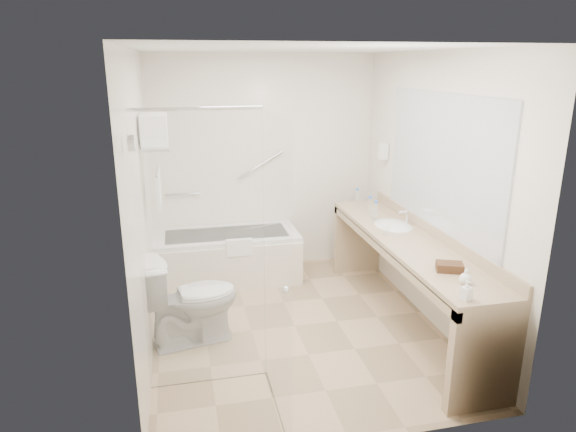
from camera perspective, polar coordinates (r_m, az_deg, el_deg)
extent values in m
plane|color=tan|center=(4.97, 0.76, -12.10)|extent=(3.20, 3.20, 0.00)
cube|color=silver|center=(4.35, 0.90, 18.08)|extent=(2.60, 3.20, 0.10)
cube|color=silver|center=(6.03, -2.68, 5.77)|extent=(2.60, 0.10, 2.50)
cube|color=silver|center=(3.05, 7.77, -5.59)|extent=(2.60, 0.10, 2.50)
cube|color=silver|center=(4.40, -15.89, 0.96)|extent=(0.10, 3.20, 2.50)
cube|color=silver|center=(4.96, 15.63, 2.73)|extent=(0.10, 3.20, 2.50)
cube|color=silver|center=(5.90, -6.76, -4.44)|extent=(1.60, 0.70, 0.55)
cube|color=silver|center=(5.58, -6.37, -5.99)|extent=(1.60, 0.02, 0.50)
cube|color=white|center=(5.51, -5.43, -3.48)|extent=(0.28, 0.06, 0.18)
cylinder|color=silver|center=(5.97, -11.59, 2.38)|extent=(0.40, 0.03, 0.03)
cylinder|color=silver|center=(5.99, -3.09, 5.67)|extent=(0.53, 0.03, 0.33)
cube|color=silver|center=(3.79, -9.36, -4.35)|extent=(0.90, 0.01, 2.10)
cube|color=silver|center=(3.42, -1.31, -6.48)|extent=(0.02, 0.90, 2.10)
cylinder|color=silver|center=(3.55, -10.17, 11.66)|extent=(0.90, 0.02, 0.02)
sphere|color=silver|center=(3.31, -0.28, -8.23)|extent=(0.05, 0.05, 0.05)
cylinder|color=silver|center=(3.13, -17.03, 7.76)|extent=(0.04, 0.10, 0.10)
cube|color=silver|center=(4.64, -14.51, 7.57)|extent=(0.24, 0.55, 0.02)
cylinder|color=silver|center=(4.68, -14.32, 4.91)|extent=(0.02, 0.55, 0.02)
cube|color=white|center=(4.71, -14.18, 3.01)|extent=(0.03, 0.42, 0.32)
cube|color=white|center=(4.63, -14.57, 8.25)|extent=(0.22, 0.40, 0.08)
cube|color=white|center=(4.62, -14.64, 9.30)|extent=(0.22, 0.40, 0.08)
cube|color=white|center=(4.61, -14.72, 10.36)|extent=(0.22, 0.40, 0.08)
cube|color=tan|center=(4.83, 13.17, -2.74)|extent=(0.55, 2.70, 0.05)
cube|color=tan|center=(4.92, 15.96, -1.66)|extent=(0.03, 2.70, 0.10)
cube|color=tan|center=(4.74, 10.33, -3.62)|extent=(0.04, 2.70, 0.08)
cube|color=tan|center=(3.98, 21.03, -14.67)|extent=(0.55, 0.08, 0.80)
cube|color=tan|center=(6.10, 7.69, -2.52)|extent=(0.55, 0.08, 0.80)
ellipsoid|color=silver|center=(5.18, 11.59, -1.33)|extent=(0.40, 0.52, 0.14)
cylinder|color=silver|center=(5.21, 13.12, -0.07)|extent=(0.03, 0.03, 0.14)
cube|color=silver|center=(4.76, 16.64, 5.79)|extent=(0.02, 2.00, 1.20)
cube|color=white|center=(5.82, 10.56, 7.11)|extent=(0.08, 0.10, 0.18)
imported|color=silver|center=(4.63, -10.72, -9.10)|extent=(0.90, 0.62, 0.81)
cube|color=#4C2C1B|center=(4.16, 17.52, -5.42)|extent=(0.23, 0.20, 0.07)
imported|color=white|center=(3.72, 19.17, -8.34)|extent=(0.10, 0.15, 0.06)
imported|color=white|center=(3.96, 19.12, -6.54)|extent=(0.09, 0.11, 0.09)
cylinder|color=silver|center=(5.51, 9.09, 1.11)|extent=(0.06, 0.06, 0.17)
cylinder|color=blue|center=(5.48, 9.14, 2.07)|extent=(0.03, 0.03, 0.02)
cylinder|color=silver|center=(5.88, 7.68, 2.12)|extent=(0.05, 0.05, 0.16)
cylinder|color=blue|center=(5.86, 7.72, 2.97)|extent=(0.03, 0.03, 0.02)
cylinder|color=silver|center=(5.28, 9.71, 0.47)|extent=(0.06, 0.06, 0.18)
cylinder|color=blue|center=(5.25, 9.76, 1.55)|extent=(0.03, 0.03, 0.03)
cylinder|color=silver|center=(5.35, 9.44, 0.26)|extent=(0.09, 0.09, 0.10)
cylinder|color=silver|center=(4.87, 10.82, -1.59)|extent=(0.08, 0.08, 0.08)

